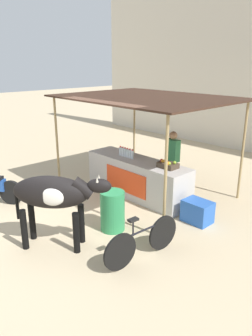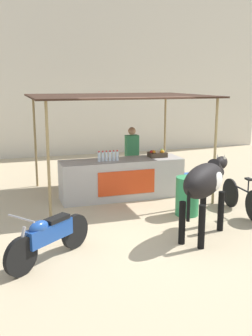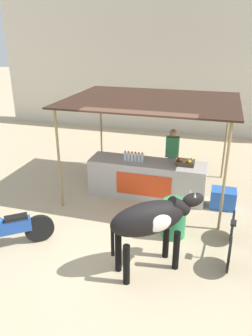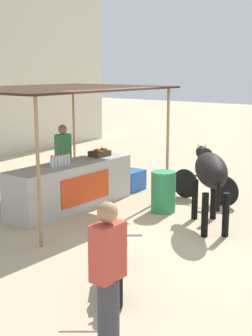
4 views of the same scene
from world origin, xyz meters
TOP-DOWN VIEW (x-y plane):
  - ground_plane at (0.00, 0.00)m, footprint 60.00×60.00m
  - stall_counter at (0.00, 2.20)m, footprint 3.00×0.82m
  - stall_awning at (0.00, 2.50)m, footprint 4.20×3.20m
  - water_bottle_row at (-0.35, 2.15)m, footprint 0.52×0.07m
  - fruit_crate at (0.96, 2.24)m, footprint 0.44×0.32m
  - vendor_behind_counter at (0.52, 2.95)m, footprint 0.34×0.22m
  - cooler_box at (1.95, 2.10)m, footprint 0.60×0.44m
  - water_barrel at (0.96, 0.54)m, footprint 0.50×0.50m
  - cow at (0.72, -0.62)m, footprint 1.63×1.45m
  - bicycle_leaning at (2.11, 0.23)m, footprint 0.14×1.66m

SIDE VIEW (x-z plane):
  - ground_plane at x=0.00m, z-range 0.00..0.00m
  - cooler_box at x=1.95m, z-range 0.00..0.48m
  - bicycle_leaning at x=2.11m, z-range -0.08..0.77m
  - water_barrel at x=0.96m, z-range 0.00..0.84m
  - stall_counter at x=0.00m, z-range 0.00..0.96m
  - vendor_behind_counter at x=0.52m, z-range 0.02..1.67m
  - fruit_crate at x=0.96m, z-range 0.94..1.13m
  - cow at x=0.72m, z-range 0.32..1.75m
  - water_bottle_row at x=-0.35m, z-range 0.95..1.20m
  - stall_awning at x=0.00m, z-range 1.15..3.65m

